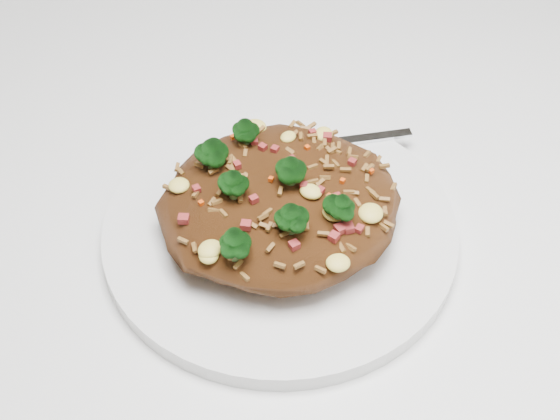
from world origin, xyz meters
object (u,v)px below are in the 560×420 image
(dining_table, at_px, (263,299))
(fork, at_px, (323,144))
(fried_rice, at_px, (279,196))
(plate, at_px, (280,230))

(dining_table, relative_size, fork, 7.38)
(fried_rice, distance_m, fork, 0.10)
(plate, bearing_deg, dining_table, 127.83)
(fried_rice, relative_size, fork, 1.05)
(dining_table, height_order, fork, fork)
(dining_table, bearing_deg, plate, -52.17)
(plate, relative_size, fork, 1.58)
(plate, bearing_deg, fork, 51.30)
(plate, distance_m, fried_rice, 0.04)
(fried_rice, bearing_deg, dining_table, 125.43)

